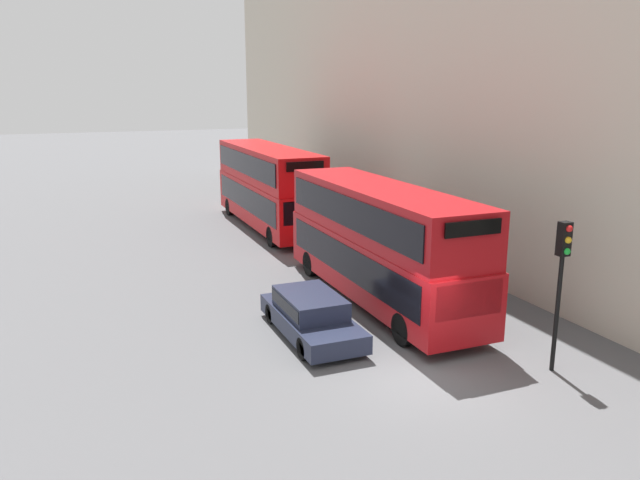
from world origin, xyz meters
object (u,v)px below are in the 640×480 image
Objects in this scene: bus_leading at (379,239)px; car_dark_sedan at (311,314)px; traffic_light at (562,266)px; pedestrian at (484,295)px; bus_second_in_queue at (268,184)px.

bus_leading is 2.32× the size of car_dark_sedan.
bus_leading is at bearing 31.28° from car_dark_sedan.
traffic_light reaches higher than pedestrian.
car_dark_sedan is at bearing -148.72° from bus_leading.
bus_leading is 7.09m from traffic_light.
car_dark_sedan is 5.95m from pedestrian.
bus_second_in_queue is at bearing 99.10° from pedestrian.
traffic_light is 4.73m from pedestrian.
bus_second_in_queue is 15.99m from pedestrian.
car_dark_sedan is at bearing -102.73° from bus_second_in_queue.
pedestrian is (2.52, -15.71, -1.65)m from bus_second_in_queue.
bus_leading reaches higher than traffic_light.
bus_second_in_queue is 15.52m from car_dark_sedan.
car_dark_sedan is at bearing 137.26° from traffic_light.
traffic_light is 2.51× the size of pedestrian.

